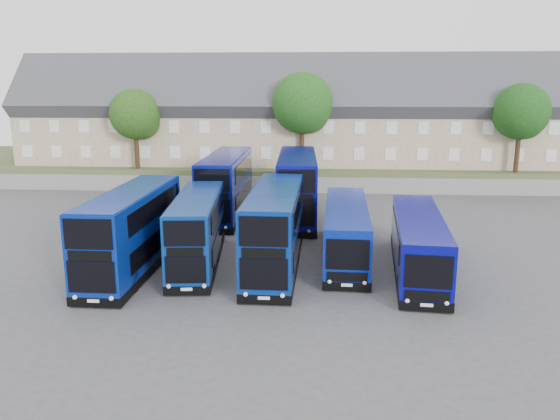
{
  "coord_description": "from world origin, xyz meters",
  "views": [
    {
      "loc": [
        3.25,
        -26.81,
        9.9
      ],
      "look_at": [
        1.09,
        6.83,
        2.2
      ],
      "focal_mm": 35.0,
      "sensor_mm": 36.0,
      "label": 1
    }
  ],
  "objects_px": {
    "dd_front_mid": "(197,232)",
    "tree_east": "(522,114)",
    "dd_front_left": "(132,232)",
    "tree_west": "(137,116)",
    "coach_east_a": "(346,232)",
    "tree_mid": "(304,106)",
    "tree_far": "(557,107)"
  },
  "relations": [
    {
      "from": "coach_east_a",
      "to": "tree_west",
      "type": "height_order",
      "value": "tree_west"
    },
    {
      "from": "tree_far",
      "to": "tree_west",
      "type": "bearing_deg",
      "value": -170.54
    },
    {
      "from": "tree_west",
      "to": "coach_east_a",
      "type": "bearing_deg",
      "value": -47.79
    },
    {
      "from": "dd_front_mid",
      "to": "coach_east_a",
      "type": "bearing_deg",
      "value": 7.27
    },
    {
      "from": "tree_mid",
      "to": "tree_far",
      "type": "xyz_separation_m",
      "value": [
        26.0,
        6.5,
        -0.34
      ]
    },
    {
      "from": "dd_front_left",
      "to": "dd_front_mid",
      "type": "height_order",
      "value": "dd_front_left"
    },
    {
      "from": "dd_front_left",
      "to": "tree_east",
      "type": "relative_size",
      "value": 1.35
    },
    {
      "from": "dd_front_left",
      "to": "tree_mid",
      "type": "relative_size",
      "value": 1.2
    },
    {
      "from": "dd_front_left",
      "to": "dd_front_mid",
      "type": "relative_size",
      "value": 1.1
    },
    {
      "from": "tree_west",
      "to": "tree_mid",
      "type": "height_order",
      "value": "tree_mid"
    },
    {
      "from": "coach_east_a",
      "to": "tree_far",
      "type": "bearing_deg",
      "value": 52.77
    },
    {
      "from": "coach_east_a",
      "to": "tree_far",
      "type": "distance_m",
      "value": 36.72
    },
    {
      "from": "coach_east_a",
      "to": "tree_east",
      "type": "relative_size",
      "value": 1.42
    },
    {
      "from": "dd_front_left",
      "to": "tree_far",
      "type": "relative_size",
      "value": 1.27
    },
    {
      "from": "tree_mid",
      "to": "tree_west",
      "type": "bearing_deg",
      "value": -178.21
    },
    {
      "from": "tree_west",
      "to": "tree_far",
      "type": "bearing_deg",
      "value": 9.46
    },
    {
      "from": "coach_east_a",
      "to": "tree_east",
      "type": "height_order",
      "value": "tree_east"
    },
    {
      "from": "dd_front_left",
      "to": "coach_east_a",
      "type": "xyz_separation_m",
      "value": [
        11.72,
        3.0,
        -0.61
      ]
    },
    {
      "from": "coach_east_a",
      "to": "tree_west",
      "type": "bearing_deg",
      "value": 134.48
    },
    {
      "from": "tree_mid",
      "to": "tree_east",
      "type": "distance_m",
      "value": 20.02
    },
    {
      "from": "dd_front_mid",
      "to": "tree_east",
      "type": "bearing_deg",
      "value": 36.53
    },
    {
      "from": "tree_west",
      "to": "dd_front_mid",
      "type": "bearing_deg",
      "value": -65.07
    },
    {
      "from": "tree_mid",
      "to": "dd_front_left",
      "type": "bearing_deg",
      "value": -109.68
    },
    {
      "from": "coach_east_a",
      "to": "tree_far",
      "type": "relative_size",
      "value": 1.33
    },
    {
      "from": "tree_mid",
      "to": "tree_far",
      "type": "bearing_deg",
      "value": 14.04
    },
    {
      "from": "dd_front_left",
      "to": "dd_front_mid",
      "type": "xyz_separation_m",
      "value": [
        3.34,
        1.12,
        -0.22
      ]
    },
    {
      "from": "dd_front_left",
      "to": "tree_far",
      "type": "xyz_separation_m",
      "value": [
        34.74,
        30.93,
        5.58
      ]
    },
    {
      "from": "tree_east",
      "to": "tree_west",
      "type": "bearing_deg",
      "value": -180.0
    },
    {
      "from": "tree_west",
      "to": "tree_mid",
      "type": "xyz_separation_m",
      "value": [
        16.0,
        0.5,
        1.02
      ]
    },
    {
      "from": "tree_west",
      "to": "tree_east",
      "type": "distance_m",
      "value": 36.0
    },
    {
      "from": "dd_front_mid",
      "to": "tree_east",
      "type": "height_order",
      "value": "tree_east"
    },
    {
      "from": "tree_east",
      "to": "dd_front_left",
      "type": "bearing_deg",
      "value": -140.22
    }
  ]
}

